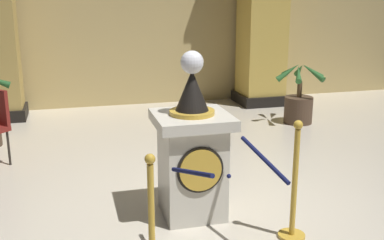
{
  "coord_description": "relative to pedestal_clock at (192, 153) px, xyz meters",
  "views": [
    {
      "loc": [
        -1.26,
        -4.02,
        2.09
      ],
      "look_at": [
        -0.18,
        0.06,
        0.96
      ],
      "focal_mm": 43.76,
      "sensor_mm": 36.0,
      "label": 1
    }
  ],
  "objects": [
    {
      "name": "stanchion_near",
      "position": [
        -0.56,
        -0.94,
        -0.29
      ],
      "size": [
        0.24,
        0.24,
        0.99
      ],
      "color": "gold",
      "rests_on": "ground_plane"
    },
    {
      "name": "column_right",
      "position": [
        2.55,
        4.38,
        1.35
      ],
      "size": [
        0.93,
        0.93,
        3.98
      ],
      "color": "black",
      "rests_on": "ground_plane"
    },
    {
      "name": "stanchion_far",
      "position": [
        0.74,
        -0.67,
        -0.25
      ],
      "size": [
        0.24,
        0.24,
        1.08
      ],
      "color": "gold",
      "rests_on": "ground_plane"
    },
    {
      "name": "velvet_rope",
      "position": [
        0.09,
        -0.8,
        0.16
      ],
      "size": [
        0.82,
        0.8,
        0.22
      ],
      "color": "#141947"
    },
    {
      "name": "pedestal_clock",
      "position": [
        0.0,
        0.0,
        0.0
      ],
      "size": [
        0.71,
        0.71,
        1.6
      ],
      "color": "beige",
      "rests_on": "ground_plane"
    },
    {
      "name": "potted_palm_right",
      "position": [
        2.59,
        2.82,
        -0.27
      ],
      "size": [
        0.85,
        0.79,
        1.04
      ],
      "color": "#4C3828",
      "rests_on": "ground_plane"
    },
    {
      "name": "ground_plane",
      "position": [
        0.18,
        -0.05,
        -0.63
      ],
      "size": [
        11.83,
        11.83,
        0.0
      ],
      "primitive_type": "plane",
      "color": "beige"
    }
  ]
}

